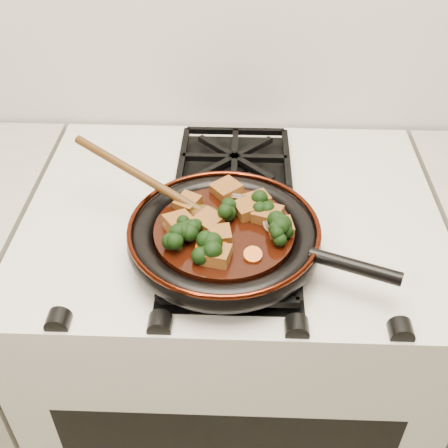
{
  "coord_description": "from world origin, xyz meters",
  "views": [
    {
      "loc": [
        0.01,
        0.88,
        1.54
      ],
      "look_at": [
        -0.01,
        1.57,
        0.97
      ],
      "focal_mm": 45.0,
      "sensor_mm": 36.0,
      "label": 1
    }
  ],
  "objects": [
    {
      "name": "broccoli_floret_1",
      "position": [
        -0.03,
        1.5,
        0.97
      ],
      "size": [
        0.08,
        0.08,
        0.06
      ],
      "primitive_type": null,
      "rotation": [
        -0.03,
        0.11,
        1.84
      ],
      "color": "black",
      "rests_on": "braising_sauce"
    },
    {
      "name": "carrot_coin_0",
      "position": [
        0.03,
        1.5,
        0.96
      ],
      "size": [
        0.03,
        0.03,
        0.02
      ],
      "primitive_type": "cylinder",
      "rotation": [
        0.29,
        0.02,
        0.0
      ],
      "color": "#C14C05",
      "rests_on": "braising_sauce"
    },
    {
      "name": "mushroom_slice_3",
      "position": [
        0.01,
        1.64,
        0.97
      ],
      "size": [
        0.04,
        0.04,
        0.03
      ],
      "primitive_type": "cylinder",
      "rotation": [
        0.71,
        0.0,
        2.93
      ],
      "color": "brown",
      "rests_on": "braising_sauce"
    },
    {
      "name": "carrot_coin_2",
      "position": [
        -0.04,
        1.51,
        0.96
      ],
      "size": [
        0.03,
        0.03,
        0.01
      ],
      "primitive_type": "cylinder",
      "rotation": [
        -0.0,
        -0.14,
        0.0
      ],
      "color": "#C14C05",
      "rests_on": "braising_sauce"
    },
    {
      "name": "tofu_cube_8",
      "position": [
        0.03,
        1.61,
        0.97
      ],
      "size": [
        0.06,
        0.05,
        0.03
      ],
      "primitive_type": "cube",
      "rotation": [
        -0.04,
        -0.07,
        0.42
      ],
      "color": "brown",
      "rests_on": "braising_sauce"
    },
    {
      "name": "mushroom_slice_1",
      "position": [
        0.07,
        1.57,
        0.97
      ],
      "size": [
        0.03,
        0.03,
        0.03
      ],
      "primitive_type": "cylinder",
      "rotation": [
        0.64,
        0.0,
        1.61
      ],
      "color": "brown",
      "rests_on": "braising_sauce"
    },
    {
      "name": "tofu_cube_5",
      "position": [
        -0.02,
        1.54,
        0.97
      ],
      "size": [
        0.04,
        0.04,
        0.02
      ],
      "primitive_type": "cube",
      "rotation": [
        -0.06,
        -0.05,
        1.74
      ],
      "color": "brown",
      "rests_on": "braising_sauce"
    },
    {
      "name": "broccoli_floret_6",
      "position": [
        -0.0,
        1.59,
        0.97
      ],
      "size": [
        0.06,
        0.06,
        0.06
      ],
      "primitive_type": null,
      "rotation": [
        0.04,
        -0.07,
        1.58
      ],
      "color": "black",
      "rests_on": "braising_sauce"
    },
    {
      "name": "broccoli_floret_4",
      "position": [
        0.07,
        1.56,
        0.97
      ],
      "size": [
        0.08,
        0.09,
        0.07
      ],
      "primitive_type": null,
      "rotation": [
        -0.09,
        -0.1,
        2.36
      ],
      "color": "black",
      "rests_on": "braising_sauce"
    },
    {
      "name": "braising_sauce",
      "position": [
        -0.01,
        1.57,
        0.95
      ],
      "size": [
        0.23,
        0.23,
        0.02
      ],
      "primitive_type": "cylinder",
      "color": "black",
      "rests_on": "skillet"
    },
    {
      "name": "tofu_cube_0",
      "position": [
        -0.07,
        1.62,
        0.97
      ],
      "size": [
        0.05,
        0.05,
        0.02
      ],
      "primitive_type": "cube",
      "rotation": [
        -0.09,
        0.02,
        2.62
      ],
      "color": "brown",
      "rests_on": "braising_sauce"
    },
    {
      "name": "mushroom_slice_2",
      "position": [
        -0.09,
        1.57,
        0.97
      ],
      "size": [
        0.05,
        0.05,
        0.02
      ],
      "primitive_type": "cylinder",
      "rotation": [
        0.45,
        0.0,
        1.25
      ],
      "color": "brown",
      "rests_on": "braising_sauce"
    },
    {
      "name": "mushroom_slice_0",
      "position": [
        0.07,
        1.57,
        0.97
      ],
      "size": [
        0.04,
        0.04,
        0.03
      ],
      "primitive_type": "cylinder",
      "rotation": [
        0.65,
        0.0,
        0.09
      ],
      "color": "brown",
      "rests_on": "braising_sauce"
    },
    {
      "name": "carrot_coin_3",
      "position": [
        -0.02,
        1.53,
        0.96
      ],
      "size": [
        0.03,
        0.03,
        0.02
      ],
      "primitive_type": "cylinder",
      "rotation": [
        -0.22,
        0.21,
        0.0
      ],
      "color": "#C14C05",
      "rests_on": "braising_sauce"
    },
    {
      "name": "broccoli_floret_3",
      "position": [
        -0.06,
        1.54,
        0.97
      ],
      "size": [
        0.09,
        0.09,
        0.07
      ],
      "primitive_type": null,
      "rotation": [
        0.16,
        0.19,
        2.47
      ],
      "color": "black",
      "rests_on": "braising_sauce"
    },
    {
      "name": "tofu_cube_1",
      "position": [
        -0.01,
        1.66,
        0.97
      ],
      "size": [
        0.06,
        0.06,
        0.03
      ],
      "primitive_type": "cube",
      "rotation": [
        -0.09,
        -0.1,
        0.64
      ],
      "color": "brown",
      "rests_on": "braising_sauce"
    },
    {
      "name": "wooden_spoon",
      "position": [
        -0.11,
        1.64,
        0.98
      ],
      "size": [
        0.16,
        0.1,
        0.27
      ],
      "rotation": [
        0.0,
        0.0,
        2.64
      ],
      "color": "#43290E",
      "rests_on": "braising_sauce"
    },
    {
      "name": "stove",
      "position": [
        0.0,
        1.69,
        0.45
      ],
      "size": [
        0.76,
        0.6,
        0.9
      ],
      "primitive_type": "cube",
      "color": "beige",
      "rests_on": "ground"
    },
    {
      "name": "broccoli_floret_2",
      "position": [
        0.06,
        1.61,
        0.97
      ],
      "size": [
        0.07,
        0.07,
        0.07
      ],
      "primitive_type": null,
      "rotation": [
        -0.19,
        0.19,
        1.43
      ],
      "color": "black",
      "rests_on": "braising_sauce"
    },
    {
      "name": "burner_grate_front",
      "position": [
        0.0,
        1.55,
        0.91
      ],
      "size": [
        0.23,
        0.23,
        0.03
      ],
      "primitive_type": null,
      "color": "black",
      "rests_on": "stove"
    },
    {
      "name": "burner_grate_back",
      "position": [
        0.0,
        1.83,
        0.91
      ],
      "size": [
        0.23,
        0.23,
        0.03
      ],
      "primitive_type": null,
      "color": "black",
      "rests_on": "stove"
    },
    {
      "name": "tofu_cube_3",
      "position": [
        0.04,
        1.63,
        0.97
      ],
      "size": [
        0.05,
        0.05,
        0.03
      ],
      "primitive_type": "cube",
      "rotation": [
        -0.09,
        -0.07,
        0.42
      ],
      "color": "brown",
      "rests_on": "braising_sauce"
    },
    {
      "name": "tofu_cube_2",
      "position": [
        -0.08,
        1.56,
        0.97
      ],
      "size": [
        0.06,
        0.06,
        0.03
      ],
      "primitive_type": "cube",
      "rotation": [
        0.11,
        0.06,
        2.16
      ],
      "color": "brown",
      "rests_on": "braising_sauce"
    },
    {
      "name": "broccoli_floret_0",
      "position": [
        0.08,
        1.54,
        0.97
      ],
      "size": [
        0.08,
        0.09,
        0.06
      ],
      "primitive_type": null,
      "rotation": [
        -0.02,
        0.07,
        0.87
      ],
      "color": "black",
      "rests_on": "braising_sauce"
    },
    {
      "name": "tofu_cube_6",
      "position": [
        0.06,
        1.59,
        0.97
      ],
      "size": [
        0.06,
        0.05,
        0.03
      ],
      "primitive_type": "cube",
      "rotation": [
        -0.03,
        0.07,
        2.73
      ],
      "color": "brown",
      "rests_on": "braising_sauce"
    },
    {
      "name": "tofu_cube_4",
      "position": [
        -0.02,
        1.49,
        0.97
      ],
      "size": [
        0.05,
        0.05,
        0.03
      ],
      "primitive_type": "cube",
      "rotation": [
        0.08,
        0.03,
        2.92
      ],
      "color": "brown",
      "rests_on": "braising_sauce"
    },
    {
      "name": "tofu_cube_7",
      "position": [
        0.08,
        1.56,
        0.97
      ],
      "size": [
        0.04,
        0.04,
        0.02
      ],
      "primitive_type": "cube",
      "rotation": [
        0.04,
        0.02,
        1.73
      ],
      "color": "brown",
      "rests_on": "braising_sauce"
    },
    {
      "name": "carrot_coin_1",
      "position": [
        0.04,
        1.61,
        0.96
      ],
      "size": [
        0.03,
        0.03,
        0.01
      ],
      "primitive_type": "cylinder",
      "rotation": [
        0.13,
        0.13,
        0.0
      ],
      "color": "#C14C05",
      "rests_on": "braising_sauce"
    },
    {
      "name": "skillet",
      "position": [
        -0.01,
        1.56,
        0.94
      ],
      "size": [
        0.43,
        0.31,
        0.05
      ],
      "rotation": [
        0.0,
        0.0,
        -0.37
      ],
      "color": "black",
      "rests_on": "burner_grate_front"
    },
    {
      "name": "broccoli_floret_5",
      "position": [
        -0.03,
        1.5,
        0.97
      ],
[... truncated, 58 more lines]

